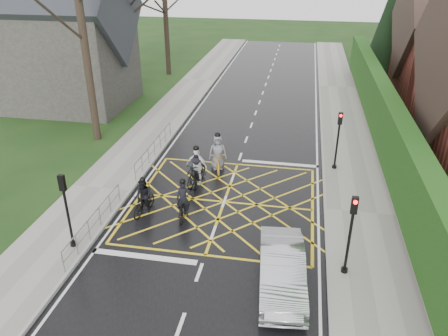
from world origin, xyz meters
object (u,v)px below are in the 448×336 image
(cyclist_rear, at_px, (183,204))
(cyclist_front, at_px, (196,170))
(car, at_px, (282,270))
(cyclist_back, at_px, (144,200))
(cyclist_mid, at_px, (196,173))
(cyclist_lead, at_px, (218,157))

(cyclist_rear, xyz_separation_m, cyclist_front, (-0.13, 2.99, 0.16))
(cyclist_front, distance_m, car, 8.11)
(cyclist_back, xyz_separation_m, car, (6.21, -3.66, 0.05))
(cyclist_back, relative_size, car, 0.42)
(cyclist_mid, bearing_deg, cyclist_back, -127.56)
(cyclist_back, bearing_deg, cyclist_rear, 12.54)
(cyclist_rear, xyz_separation_m, cyclist_back, (-1.75, -0.03, 0.07))
(cyclist_lead, bearing_deg, cyclist_front, -127.93)
(cyclist_rear, relative_size, cyclist_back, 1.07)
(cyclist_rear, bearing_deg, cyclist_lead, 75.83)
(car, bearing_deg, cyclist_mid, 119.02)
(cyclist_front, relative_size, car, 0.49)
(cyclist_back, height_order, car, cyclist_back)
(cyclist_rear, bearing_deg, car, -47.01)
(cyclist_mid, bearing_deg, cyclist_lead, 60.42)
(cyclist_back, bearing_deg, cyclist_mid, 72.66)
(cyclist_front, height_order, cyclist_lead, cyclist_lead)
(cyclist_lead, xyz_separation_m, car, (3.88, -8.45, -0.00))
(cyclist_rear, height_order, cyclist_mid, cyclist_rear)
(cyclist_back, distance_m, cyclist_front, 3.43)
(cyclist_lead, distance_m, car, 9.30)
(cyclist_front, bearing_deg, cyclist_rear, -75.44)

